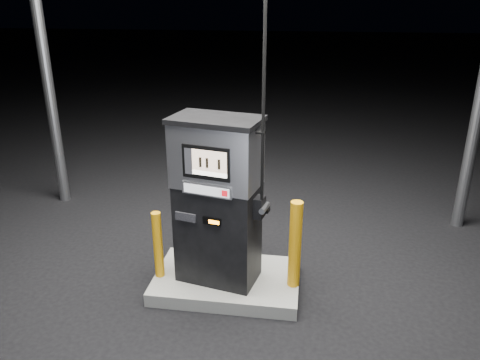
# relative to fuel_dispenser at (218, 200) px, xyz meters

# --- Properties ---
(ground) EXTENTS (80.00, 80.00, 0.00)m
(ground) POSITION_rel_fuel_dispenser_xyz_m (0.08, 0.04, -1.08)
(ground) COLOR black
(ground) RESTS_ON ground
(pump_island) EXTENTS (1.60, 1.00, 0.15)m
(pump_island) POSITION_rel_fuel_dispenser_xyz_m (0.08, 0.04, -1.01)
(pump_island) COLOR slate
(pump_island) RESTS_ON ground
(fuel_dispenser) EXTENTS (1.04, 0.71, 3.76)m
(fuel_dispenser) POSITION_rel_fuel_dispenser_xyz_m (0.00, 0.00, 0.00)
(fuel_dispenser) COLOR black
(fuel_dispenser) RESTS_ON pump_island
(bollard_left) EXTENTS (0.11, 0.11, 0.77)m
(bollard_left) POSITION_rel_fuel_dispenser_xyz_m (-0.66, -0.07, -0.54)
(bollard_left) COLOR orange
(bollard_left) RESTS_ON pump_island
(bollard_right) EXTENTS (0.17, 0.17, 0.98)m
(bollard_right) POSITION_rel_fuel_dispenser_xyz_m (0.82, -0.03, -0.44)
(bollard_right) COLOR orange
(bollard_right) RESTS_ON pump_island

